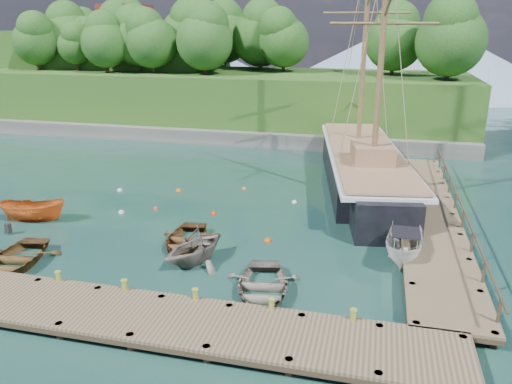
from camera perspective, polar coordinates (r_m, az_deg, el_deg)
ground at (r=24.95m, az=-7.09°, el=-6.87°), size 160.00×160.00×0.00m
dock_near at (r=18.82m, az=-8.44°, el=-14.58°), size 20.00×3.20×1.10m
dock_east at (r=29.95m, az=19.08°, el=-2.46°), size 3.20×24.00×1.10m
bollard_0 at (r=22.75m, az=-21.43°, el=-10.78°), size 0.26×0.26×0.45m
bollard_1 at (r=21.27m, az=-14.63°, el=-12.17°), size 0.26×0.26×0.45m
bollard_2 at (r=20.14m, az=-6.86°, el=-13.54°), size 0.26×0.26×0.45m
bollard_3 at (r=19.41m, az=1.75°, el=-14.75°), size 0.26×0.26×0.45m
bollard_4 at (r=19.12m, az=10.92°, el=-15.69°), size 0.26×0.26×0.45m
rowboat_0 at (r=25.93m, az=-26.00°, el=-7.73°), size 3.89×5.02×0.95m
rowboat_1 at (r=24.01m, az=-6.99°, el=-7.93°), size 4.32×4.56×1.89m
rowboat_2 at (r=25.65m, az=-8.05°, el=-6.18°), size 3.62×4.68×0.89m
rowboat_3 at (r=21.17m, az=0.68°, el=-11.67°), size 3.98×5.02×0.94m
motorboat_orange at (r=31.29m, az=-23.95°, el=-3.02°), size 3.94×2.12×1.44m
cabin_boat_white at (r=25.04m, az=16.47°, el=-7.44°), size 2.12×4.57×1.71m
schooner at (r=35.37m, az=12.19°, el=2.44°), size 7.96×26.75×19.57m
mooring_buoy_0 at (r=30.83m, az=-15.12°, el=-2.32°), size 0.35×0.35×0.35m
mooring_buoy_1 at (r=30.96m, az=-11.38°, el=-1.94°), size 0.29×0.29×0.29m
mooring_buoy_2 at (r=29.63m, az=-4.86°, el=-2.58°), size 0.33×0.33×0.33m
mooring_buoy_3 at (r=31.55m, az=4.38°, el=-1.23°), size 0.31×0.31×0.31m
mooring_buoy_4 at (r=34.02m, az=-8.84°, el=0.09°), size 0.34×0.34×0.34m
mooring_buoy_5 at (r=34.00m, az=-1.37°, el=0.30°), size 0.29×0.29×0.29m
mooring_buoy_6 at (r=34.93m, az=-15.30°, el=0.13°), size 0.34×0.34×0.34m
mooring_buoy_7 at (r=25.96m, az=1.33°, el=-5.68°), size 0.37×0.37×0.37m
headland at (r=56.70m, az=-8.38°, el=13.20°), size 51.00×19.31×12.90m
distant_ridge at (r=91.28m, az=11.67°, el=14.25°), size 117.00×40.00×10.00m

